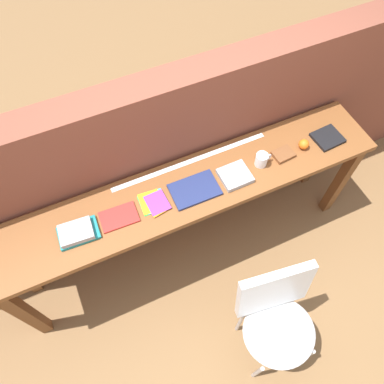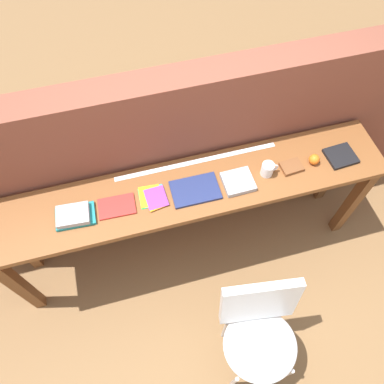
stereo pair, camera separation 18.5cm
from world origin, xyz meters
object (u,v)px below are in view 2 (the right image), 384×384
at_px(magazine_cycling, 117,206).
at_px(book_open_centre, 195,190).
at_px(chair_white_moulded, 260,330).
at_px(sports_ball_small, 314,159).
at_px(pamphlet_pile_colourful, 153,197).
at_px(mug, 268,169).
at_px(book_stack_leftmost, 74,216).
at_px(leather_journal_brown, 291,167).
at_px(book_repair_rightmost, 341,156).

relative_size(magazine_cycling, book_open_centre, 0.75).
bearing_deg(chair_white_moulded, sports_ball_small, 53.49).
bearing_deg(book_open_centre, sports_ball_small, 1.16).
distance_m(chair_white_moulded, magazine_cycling, 1.10).
distance_m(magazine_cycling, book_open_centre, 0.47).
xyz_separation_m(chair_white_moulded, pamphlet_pile_colourful, (-0.42, 0.83, 0.36)).
height_order(chair_white_moulded, mug, mug).
xyz_separation_m(chair_white_moulded, mug, (0.29, 0.82, 0.40)).
bearing_deg(mug, book_stack_leftmost, 179.99).
relative_size(pamphlet_pile_colourful, leather_journal_brown, 1.43).
bearing_deg(book_open_centre, book_repair_rightmost, 0.70).
distance_m(leather_journal_brown, book_repair_rightmost, 0.34).
distance_m(chair_white_moulded, book_stack_leftmost, 1.26).
relative_size(book_open_centre, book_repair_rightmost, 1.60).
distance_m(chair_white_moulded, sports_ball_small, 1.09).
distance_m(book_stack_leftmost, mug, 1.18).
xyz_separation_m(book_open_centre, mug, (0.46, 0.01, 0.04)).
bearing_deg(book_repair_rightmost, magazine_cycling, 175.96).
height_order(chair_white_moulded, book_open_centre, book_open_centre).
relative_size(book_stack_leftmost, book_repair_rightmost, 1.28).
relative_size(book_stack_leftmost, mug, 2.09).
bearing_deg(book_open_centre, pamphlet_pile_colourful, 175.80).
xyz_separation_m(pamphlet_pile_colourful, sports_ball_small, (1.03, -0.01, 0.03)).
xyz_separation_m(pamphlet_pile_colourful, book_open_centre, (0.26, -0.02, 0.00)).
bearing_deg(book_repair_rightmost, sports_ball_small, 174.61).
bearing_deg(mug, pamphlet_pile_colourful, 178.86).
xyz_separation_m(book_stack_leftmost, magazine_cycling, (0.24, 0.01, -0.02)).
relative_size(pamphlet_pile_colourful, sports_ball_small, 2.76).
bearing_deg(magazine_cycling, mug, 1.95).
bearing_deg(book_open_centre, mug, 1.53).
xyz_separation_m(mug, book_repair_rightmost, (0.50, -0.01, -0.03)).
distance_m(mug, sports_ball_small, 0.31).
distance_m(chair_white_moulded, book_open_centre, 0.90).
height_order(mug, sports_ball_small, mug).
distance_m(pamphlet_pile_colourful, leather_journal_brown, 0.88).
bearing_deg(leather_journal_brown, mug, 175.06).
height_order(chair_white_moulded, magazine_cycling, magazine_cycling).
bearing_deg(magazine_cycling, book_stack_leftmost, -176.14).
height_order(magazine_cycling, leather_journal_brown, leather_journal_brown).
distance_m(chair_white_moulded, leather_journal_brown, 1.00).
bearing_deg(sports_ball_small, chair_white_moulded, -126.51).
height_order(book_stack_leftmost, magazine_cycling, book_stack_leftmost).
xyz_separation_m(magazine_cycling, book_repair_rightmost, (1.43, -0.01, 0.00)).
relative_size(magazine_cycling, book_repair_rightmost, 1.19).
height_order(pamphlet_pile_colourful, mug, mug).
distance_m(book_stack_leftmost, sports_ball_small, 1.49).
height_order(magazine_cycling, book_open_centre, book_open_centre).
height_order(leather_journal_brown, sports_ball_small, sports_ball_small).
height_order(book_stack_leftmost, pamphlet_pile_colourful, book_stack_leftmost).
relative_size(magazine_cycling, sports_ball_small, 3.20).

